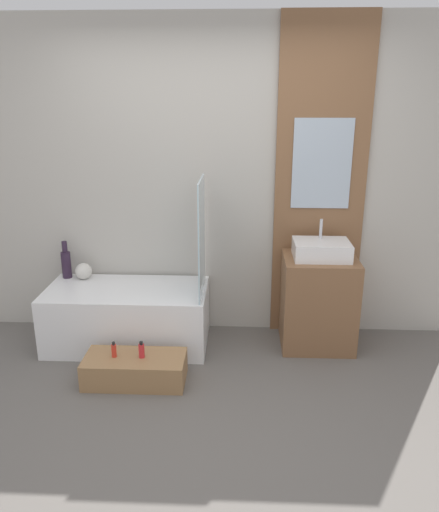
% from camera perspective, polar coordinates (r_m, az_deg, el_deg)
% --- Properties ---
extents(ground_plane, '(12.00, 12.00, 0.00)m').
position_cam_1_polar(ground_plane, '(3.24, -1.89, -20.21)').
color(ground_plane, '#605B56').
extents(wall_tiled_back, '(4.20, 0.06, 2.60)m').
position_cam_1_polar(wall_tiled_back, '(4.18, -0.40, 8.39)').
color(wall_tiled_back, '#B7B2A8').
rests_on(wall_tiled_back, ground_plane).
extents(wall_wood_accent, '(0.73, 0.04, 2.60)m').
position_cam_1_polar(wall_wood_accent, '(4.17, 11.45, 8.16)').
color(wall_wood_accent, brown).
rests_on(wall_wood_accent, ground_plane).
extents(bathtub, '(1.31, 0.65, 0.49)m').
position_cam_1_polar(bathtub, '(4.23, -10.43, -6.75)').
color(bathtub, white).
rests_on(bathtub, ground_plane).
extents(glass_shower_screen, '(0.01, 0.54, 0.91)m').
position_cam_1_polar(glass_shower_screen, '(3.86, -2.06, 2.15)').
color(glass_shower_screen, silver).
rests_on(glass_shower_screen, bathtub).
extents(wooden_step_bench, '(0.73, 0.34, 0.20)m').
position_cam_1_polar(wooden_step_bench, '(3.76, -9.62, -12.63)').
color(wooden_step_bench, '#997047').
rests_on(wooden_step_bench, ground_plane).
extents(vanity_cabinet, '(0.58, 0.50, 0.76)m').
position_cam_1_polar(vanity_cabinet, '(4.18, 11.18, -5.17)').
color(vanity_cabinet, brown).
rests_on(vanity_cabinet, ground_plane).
extents(sink, '(0.44, 0.33, 0.29)m').
position_cam_1_polar(sink, '(4.02, 11.57, 0.72)').
color(sink, white).
rests_on(sink, vanity_cabinet).
extents(vase_tall_dark, '(0.08, 0.08, 0.32)m').
position_cam_1_polar(vase_tall_dark, '(4.46, -17.12, -0.76)').
color(vase_tall_dark, '#2D1E33').
rests_on(vase_tall_dark, bathtub).
extents(vase_round_light, '(0.14, 0.14, 0.14)m').
position_cam_1_polar(vase_round_light, '(4.41, -15.27, -1.68)').
color(vase_round_light, silver).
rests_on(vase_round_light, bathtub).
extents(bottle_soap_primary, '(0.04, 0.04, 0.12)m').
position_cam_1_polar(bottle_soap_primary, '(3.72, -11.98, -10.48)').
color(bottle_soap_primary, red).
rests_on(bottle_soap_primary, wooden_step_bench).
extents(bottle_soap_secondary, '(0.04, 0.04, 0.13)m').
position_cam_1_polar(bottle_soap_secondary, '(3.68, -8.90, -10.60)').
color(bottle_soap_secondary, red).
rests_on(bottle_soap_secondary, wooden_step_bench).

